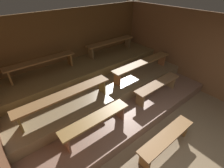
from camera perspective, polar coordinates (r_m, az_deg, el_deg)
name	(u,v)px	position (r m, az deg, el deg)	size (l,w,h in m)	color
ground	(118,110)	(5.11, 2.17, -9.18)	(6.65, 5.76, 0.08)	#806B4F
wall_back	(74,47)	(6.24, -13.23, 12.59)	(6.65, 0.06, 2.57)	brown
wall_right	(181,47)	(6.51, 22.90, 11.69)	(0.06, 5.76, 2.57)	brown
platform_lower	(105,95)	(5.39, -2.50, -3.98)	(5.85, 3.61, 0.29)	#826150
platform_middle	(96,81)	(5.57, -5.74, 0.88)	(5.85, 2.59, 0.29)	#8B7655
platform_upper	(85,67)	(5.89, -9.27, 5.72)	(5.85, 1.37, 0.29)	olive
bench_floor_center	(166,138)	(4.07, 18.47, -17.58)	(1.65, 0.34, 0.46)	olive
bench_lower_left	(96,120)	(3.85, -5.74, -12.56)	(1.74, 0.34, 0.46)	olive
bench_lower_right	(158,86)	(5.13, 15.62, -0.53)	(1.74, 0.34, 0.46)	olive
bench_middle_left	(65,96)	(4.18, -15.98, -4.03)	(2.46, 0.34, 0.46)	olive
bench_middle_right	(142,64)	(5.62, 10.53, 6.97)	(2.46, 0.34, 0.46)	olive
bench_upper_left	(41,62)	(5.43, -23.51, 6.96)	(2.09, 0.34, 0.46)	olive
bench_upper_right	(111,43)	(6.56, -0.47, 14.12)	(2.09, 0.34, 0.46)	olive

